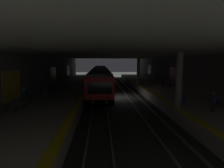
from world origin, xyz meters
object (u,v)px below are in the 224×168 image
object	(u,v)px
metro_train	(100,76)
suitcase_rolling	(184,100)
bench_right_near	(18,104)
backpack_on_floor	(170,85)
person_walking_mid	(156,78)
pillar_far	(138,70)
person_waiting_near	(213,101)
bench_left_mid	(170,83)
bench_right_mid	(54,85)
pillar_near	(179,80)
bench_left_far	(154,78)
bench_left_near	(223,99)
trash_bin	(45,95)
person_boarding	(24,96)
person_standing_far	(163,81)

from	to	relation	value
metro_train	suitcase_rolling	world-z (taller)	metro_train
bench_right_near	backpack_on_floor	world-z (taller)	bench_right_near
person_walking_mid	backpack_on_floor	size ratio (longest dim) A/B	3.83
pillar_far	person_waiting_near	world-z (taller)	pillar_far
bench_left_mid	bench_right_mid	size ratio (longest dim) A/B	1.00
pillar_far	bench_left_mid	distance (m)	5.83
pillar_near	bench_left_far	bearing A→B (deg)	-10.83
pillar_far	bench_right_near	size ratio (longest dim) A/B	2.68
bench_left_mid	person_walking_mid	xyz separation A→B (m)	(5.88, 0.44, 0.30)
pillar_far	person_waiting_near	xyz separation A→B (m)	(-18.58, -2.07, -1.44)
metro_train	person_waiting_near	xyz separation A→B (m)	(-22.11, -8.62, -0.14)
metro_train	bench_right_near	size ratio (longest dim) A/B	21.52
bench_left_near	bench_right_near	distance (m)	17.09
bench_right_mid	bench_left_near	bearing A→B (deg)	-121.98
bench_right_mid	trash_bin	distance (m)	6.79
metro_train	bench_left_far	size ratio (longest dim) A/B	21.52
person_waiting_near	trash_bin	distance (m)	15.42
pillar_near	person_boarding	distance (m)	12.92
bench_left_far	person_boarding	world-z (taller)	person_boarding
bench_left_mid	person_waiting_near	world-z (taller)	person_waiting_near
bench_right_near	trash_bin	size ratio (longest dim) A/B	2.00
metro_train	trash_bin	bearing A→B (deg)	160.88
person_boarding	trash_bin	world-z (taller)	person_boarding
pillar_far	metro_train	xyz separation A→B (m)	(3.53, 6.55, -1.30)
person_standing_far	suitcase_rolling	bearing A→B (deg)	170.67
pillar_near	bench_left_far	size ratio (longest dim) A/B	2.68
person_walking_mid	suitcase_rolling	xyz separation A→B (m)	(-17.69, 2.53, -0.51)
bench_right_near	person_waiting_near	distance (m)	15.00
pillar_far	person_walking_mid	xyz separation A→B (m)	(2.22, -3.74, -1.45)
bench_left_far	suitcase_rolling	distance (m)	20.54
person_walking_mid	suitcase_rolling	bearing A→B (deg)	171.87
pillar_far	suitcase_rolling	world-z (taller)	pillar_far
metro_train	person_waiting_near	world-z (taller)	metro_train
bench_right_mid	suitcase_rolling	xyz separation A→B (m)	(-9.59, -14.10, -0.21)
bench_left_near	bench_left_far	world-z (taller)	same
person_waiting_near	backpack_on_floor	size ratio (longest dim) A/B	3.88
bench_left_near	pillar_near	bearing A→B (deg)	96.48
person_standing_far	trash_bin	bearing A→B (deg)	120.97
pillar_far	suitcase_rolling	bearing A→B (deg)	-175.52
bench_right_near	person_boarding	distance (m)	1.23
person_standing_far	trash_bin	size ratio (longest dim) A/B	1.87
bench_left_near	backpack_on_floor	bearing A→B (deg)	0.15
pillar_far	person_boarding	bearing A→B (deg)	141.63
person_boarding	backpack_on_floor	bearing A→B (deg)	-54.08
bench_right_near	person_boarding	world-z (taller)	person_boarding
bench_right_near	person_waiting_near	bearing A→B (deg)	-94.69
pillar_far	bench_right_mid	bearing A→B (deg)	114.52
pillar_far	person_waiting_near	bearing A→B (deg)	-173.66
person_boarding	backpack_on_floor	xyz separation A→B (m)	(12.30, -16.98, -0.73)
bench_right_mid	pillar_near	bearing A→B (deg)	-130.83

